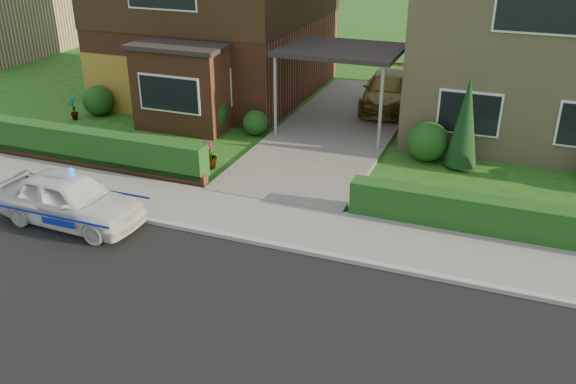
% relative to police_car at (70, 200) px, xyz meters
% --- Properties ---
extents(ground, '(120.00, 120.00, 0.00)m').
position_rel_police_car_xyz_m(ground, '(3.98, -2.40, -0.62)').
color(ground, '#1C4B14').
rests_on(ground, ground).
extents(road, '(60.00, 6.00, 0.02)m').
position_rel_police_car_xyz_m(road, '(3.98, -2.40, -0.62)').
color(road, black).
rests_on(road, ground).
extents(kerb, '(60.00, 0.16, 0.12)m').
position_rel_police_car_xyz_m(kerb, '(3.98, 0.65, -0.56)').
color(kerb, '#9E9993').
rests_on(kerb, ground).
extents(sidewalk, '(60.00, 2.00, 0.10)m').
position_rel_police_car_xyz_m(sidewalk, '(3.98, 1.70, -0.57)').
color(sidewalk, slate).
rests_on(sidewalk, ground).
extents(driveway, '(3.80, 12.00, 0.12)m').
position_rel_police_car_xyz_m(driveway, '(3.98, 8.60, -0.56)').
color(driveway, '#666059').
rests_on(driveway, ground).
extents(house_right, '(7.50, 8.06, 7.25)m').
position_rel_police_car_xyz_m(house_right, '(9.78, 11.59, 3.04)').
color(house_right, tan).
rests_on(house_right, ground).
extents(carport_link, '(3.80, 3.00, 2.77)m').
position_rel_police_car_xyz_m(carport_link, '(3.98, 8.55, 2.03)').
color(carport_link, black).
rests_on(carport_link, ground).
extents(garage_door, '(2.20, 0.10, 2.10)m').
position_rel_police_car_xyz_m(garage_door, '(-4.27, 7.56, 0.43)').
color(garage_door, olive).
rests_on(garage_door, ground).
extents(dwarf_wall, '(7.70, 0.25, 0.36)m').
position_rel_police_car_xyz_m(dwarf_wall, '(-1.82, 2.90, -0.44)').
color(dwarf_wall, brown).
rests_on(dwarf_wall, ground).
extents(hedge_left, '(7.50, 0.55, 0.90)m').
position_rel_police_car_xyz_m(hedge_left, '(-1.82, 3.05, -0.62)').
color(hedge_left, '#173812').
rests_on(hedge_left, ground).
extents(hedge_right, '(7.50, 0.55, 0.80)m').
position_rel_police_car_xyz_m(hedge_right, '(9.78, 2.95, -0.62)').
color(hedge_right, '#173812').
rests_on(hedge_right, ground).
extents(shrub_left_far, '(1.08, 1.08, 1.08)m').
position_rel_police_car_xyz_m(shrub_left_far, '(-4.52, 7.10, -0.08)').
color(shrub_left_far, '#173812').
rests_on(shrub_left_far, ground).
extents(shrub_left_mid, '(1.32, 1.32, 1.32)m').
position_rel_police_car_xyz_m(shrub_left_mid, '(-0.02, 6.90, 0.04)').
color(shrub_left_mid, '#173812').
rests_on(shrub_left_mid, ground).
extents(shrub_left_near, '(0.84, 0.84, 0.84)m').
position_rel_police_car_xyz_m(shrub_left_near, '(1.58, 7.20, -0.20)').
color(shrub_left_near, '#173812').
rests_on(shrub_left_near, ground).
extents(shrub_right_near, '(1.20, 1.20, 1.20)m').
position_rel_police_car_xyz_m(shrub_right_near, '(7.18, 7.00, -0.02)').
color(shrub_right_near, '#173812').
rests_on(shrub_right_near, ground).
extents(conifer_a, '(0.90, 0.90, 2.60)m').
position_rel_police_car_xyz_m(conifer_a, '(8.18, 6.80, 0.68)').
color(conifer_a, black).
rests_on(conifer_a, ground).
extents(police_car, '(3.36, 3.71, 1.41)m').
position_rel_police_car_xyz_m(police_car, '(0.00, 0.00, 0.00)').
color(police_car, silver).
rests_on(police_car, ground).
extents(driveway_car, '(2.17, 4.34, 1.21)m').
position_rel_police_car_xyz_m(driveway_car, '(4.98, 11.44, 0.10)').
color(driveway_car, brown).
rests_on(driveway_car, driveway).
extents(potted_plant_a, '(0.54, 0.46, 0.86)m').
position_rel_police_car_xyz_m(potted_plant_a, '(-5.02, 6.34, -0.19)').
color(potted_plant_a, gray).
rests_on(potted_plant_a, ground).
extents(potted_plant_b, '(0.51, 0.50, 0.72)m').
position_rel_police_car_xyz_m(potted_plant_b, '(-0.54, 3.60, -0.26)').
color(potted_plant_b, gray).
rests_on(potted_plant_b, ground).
extents(potted_plant_c, '(0.46, 0.46, 0.80)m').
position_rel_police_car_xyz_m(potted_plant_c, '(1.48, 4.14, -0.22)').
color(potted_plant_c, gray).
rests_on(potted_plant_c, ground).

